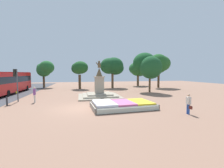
{
  "coord_description": "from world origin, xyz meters",
  "views": [
    {
      "loc": [
        0.0,
        -13.45,
        3.12
      ],
      "look_at": [
        3.44,
        2.66,
        1.92
      ],
      "focal_mm": 24.0,
      "sensor_mm": 36.0,
      "label": 1
    }
  ],
  "objects_px": {
    "flower_planter": "(122,105)",
    "kerb_bollard_mid_b": "(7,101)",
    "traffic_light_mid_block": "(16,79)",
    "pedestrian_with_handbag": "(189,103)",
    "pedestrian_near_planter": "(34,93)",
    "statue_monument": "(99,92)",
    "city_bus": "(9,81)"
  },
  "relations": [
    {
      "from": "traffic_light_mid_block",
      "to": "pedestrian_near_planter",
      "type": "xyz_separation_m",
      "value": [
        1.98,
        -0.73,
        -1.49
      ]
    },
    {
      "from": "pedestrian_near_planter",
      "to": "traffic_light_mid_block",
      "type": "bearing_deg",
      "value": 159.8
    },
    {
      "from": "flower_planter",
      "to": "pedestrian_near_planter",
      "type": "distance_m",
      "value": 9.57
    },
    {
      "from": "flower_planter",
      "to": "pedestrian_with_handbag",
      "type": "distance_m",
      "value": 5.3
    },
    {
      "from": "flower_planter",
      "to": "kerb_bollard_mid_b",
      "type": "relative_size",
      "value": 6.49
    },
    {
      "from": "traffic_light_mid_block",
      "to": "kerb_bollard_mid_b",
      "type": "height_order",
      "value": "traffic_light_mid_block"
    },
    {
      "from": "city_bus",
      "to": "kerb_bollard_mid_b",
      "type": "distance_m",
      "value": 10.2
    },
    {
      "from": "statue_monument",
      "to": "kerb_bollard_mid_b",
      "type": "distance_m",
      "value": 9.92
    },
    {
      "from": "statue_monument",
      "to": "pedestrian_near_planter",
      "type": "xyz_separation_m",
      "value": [
        -7.21,
        -2.16,
        0.25
      ]
    },
    {
      "from": "pedestrian_with_handbag",
      "to": "pedestrian_near_planter",
      "type": "relative_size",
      "value": 0.93
    },
    {
      "from": "city_bus",
      "to": "pedestrian_with_handbag",
      "type": "height_order",
      "value": "city_bus"
    },
    {
      "from": "statue_monument",
      "to": "pedestrian_with_handbag",
      "type": "xyz_separation_m",
      "value": [
        5.58,
        -9.62,
        0.15
      ]
    },
    {
      "from": "statue_monument",
      "to": "city_bus",
      "type": "bearing_deg",
      "value": 155.27
    },
    {
      "from": "traffic_light_mid_block",
      "to": "flower_planter",
      "type": "bearing_deg",
      "value": -26.74
    },
    {
      "from": "traffic_light_mid_block",
      "to": "pedestrian_near_planter",
      "type": "height_order",
      "value": "traffic_light_mid_block"
    },
    {
      "from": "statue_monument",
      "to": "kerb_bollard_mid_b",
      "type": "relative_size",
      "value": 6.09
    },
    {
      "from": "statue_monument",
      "to": "flower_planter",
      "type": "bearing_deg",
      "value": -79.74
    },
    {
      "from": "pedestrian_with_handbag",
      "to": "pedestrian_near_planter",
      "type": "distance_m",
      "value": 14.8
    },
    {
      "from": "kerb_bollard_mid_b",
      "to": "traffic_light_mid_block",
      "type": "bearing_deg",
      "value": 86.53
    },
    {
      "from": "flower_planter",
      "to": "city_bus",
      "type": "relative_size",
      "value": 0.48
    },
    {
      "from": "traffic_light_mid_block",
      "to": "pedestrian_near_planter",
      "type": "distance_m",
      "value": 2.58
    },
    {
      "from": "flower_planter",
      "to": "statue_monument",
      "type": "bearing_deg",
      "value": 100.26
    },
    {
      "from": "statue_monument",
      "to": "kerb_bollard_mid_b",
      "type": "xyz_separation_m",
      "value": [
        -9.31,
        -3.43,
        -0.25
      ]
    },
    {
      "from": "flower_planter",
      "to": "pedestrian_near_planter",
      "type": "xyz_separation_m",
      "value": [
        -8.41,
        4.51,
        0.68
      ]
    },
    {
      "from": "pedestrian_with_handbag",
      "to": "kerb_bollard_mid_b",
      "type": "distance_m",
      "value": 16.12
    },
    {
      "from": "city_bus",
      "to": "kerb_bollard_mid_b",
      "type": "bearing_deg",
      "value": -68.69
    },
    {
      "from": "city_bus",
      "to": "pedestrian_with_handbag",
      "type": "xyz_separation_m",
      "value": [
        18.55,
        -15.59,
        -1.03
      ]
    },
    {
      "from": "pedestrian_with_handbag",
      "to": "pedestrian_near_planter",
      "type": "bearing_deg",
      "value": 149.75
    },
    {
      "from": "traffic_light_mid_block",
      "to": "pedestrian_with_handbag",
      "type": "bearing_deg",
      "value": -29.0
    },
    {
      "from": "flower_planter",
      "to": "pedestrian_with_handbag",
      "type": "xyz_separation_m",
      "value": [
        4.37,
        -2.95,
        0.58
      ]
    },
    {
      "from": "flower_planter",
      "to": "kerb_bollard_mid_b",
      "type": "xyz_separation_m",
      "value": [
        -10.51,
        3.24,
        0.18
      ]
    },
    {
      "from": "pedestrian_near_planter",
      "to": "pedestrian_with_handbag",
      "type": "bearing_deg",
      "value": -30.25
    }
  ]
}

